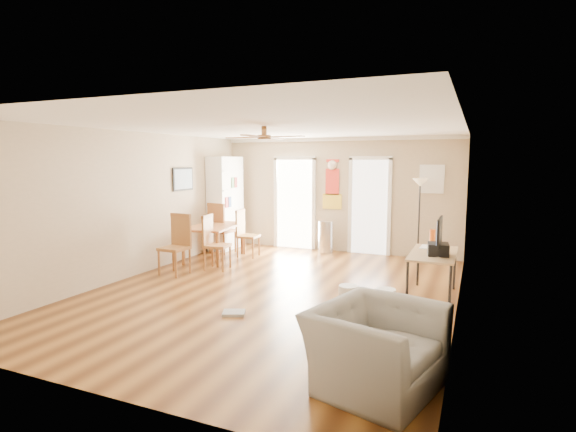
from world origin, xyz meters
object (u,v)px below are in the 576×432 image
at_px(bookshelf, 225,203).
at_px(wastebasket_b, 386,300).
at_px(dining_chair_right_a, 248,234).
at_px(wastebasket_a, 348,296).
at_px(dining_chair_far, 223,228).
at_px(torchiere_lamp, 419,220).
at_px(armchair, 376,348).
at_px(dining_chair_right_b, 217,243).
at_px(trash_can, 326,237).
at_px(printer, 438,249).
at_px(dining_chair_near, 174,245).
at_px(computer_desk, 432,275).
at_px(dining_table, 214,242).

bearing_deg(bookshelf, wastebasket_b, -27.31).
distance_m(dining_chair_right_a, wastebasket_a, 3.83).
bearing_deg(dining_chair_far, wastebasket_a, 152.71).
distance_m(torchiere_lamp, armchair, 5.55).
bearing_deg(dining_chair_right_b, armchair, -139.70).
xyz_separation_m(bookshelf, trash_can, (2.34, 0.46, -0.72)).
distance_m(dining_chair_far, printer, 5.12).
xyz_separation_m(dining_chair_right_b, wastebasket_b, (3.44, -1.13, -0.37)).
distance_m(bookshelf, wastebasket_a, 4.97).
bearing_deg(torchiere_lamp, armchair, -86.97).
xyz_separation_m(dining_chair_right_b, armchair, (3.75, -3.27, -0.15)).
height_order(trash_can, torchiere_lamp, torchiere_lamp).
xyz_separation_m(dining_chair_right_a, dining_chair_right_b, (0.00, -1.26, 0.02)).
bearing_deg(torchiere_lamp, printer, -77.42).
distance_m(torchiere_lamp, wastebasket_a, 3.56).
relative_size(printer, wastebasket_b, 1.10).
bearing_deg(dining_chair_near, wastebasket_a, -6.10).
xyz_separation_m(dining_chair_right_b, computer_desk, (3.97, -0.25, -0.17)).
relative_size(dining_chair_far, trash_can, 1.57).
xyz_separation_m(bookshelf, wastebasket_a, (3.83, -3.03, -0.93)).
height_order(dining_chair_far, wastebasket_a, dining_chair_far).
bearing_deg(armchair, dining_chair_right_a, 55.46).
bearing_deg(printer, dining_chair_far, 151.75).
relative_size(dining_chair_far, wastebasket_a, 3.55).
height_order(dining_chair_right_b, dining_chair_far, dining_chair_far).
distance_m(dining_chair_right_b, printer, 4.08).
height_order(dining_chair_right_b, printer, dining_chair_right_b).
relative_size(dining_chair_right_a, dining_chair_far, 0.89).
xyz_separation_m(wastebasket_a, wastebasket_b, (0.52, 0.06, -0.00)).
bearing_deg(computer_desk, wastebasket_a, -138.27).
height_order(dining_table, armchair, armchair).
xyz_separation_m(torchiere_lamp, wastebasket_a, (-0.54, -3.45, -0.70)).
xyz_separation_m(dining_chair_right_b, wastebasket_a, (2.92, -1.19, -0.36)).
bearing_deg(dining_chair_right_b, printer, -104.26).
height_order(dining_chair_near, dining_chair_far, dining_chair_far).
relative_size(dining_table, dining_chair_far, 1.28).
distance_m(dining_chair_right_a, computer_desk, 4.25).
relative_size(dining_chair_near, torchiere_lamp, 0.64).
bearing_deg(dining_chair_right_a, computer_desk, -115.32).
distance_m(dining_chair_near, armchair, 5.03).
distance_m(computer_desk, wastebasket_b, 1.05).
bearing_deg(wastebasket_b, printer, 49.91).
bearing_deg(dining_chair_near, dining_table, 94.01).
distance_m(bookshelf, dining_chair_far, 0.70).
xyz_separation_m(dining_chair_far, wastebasket_b, (4.18, -2.53, -0.41)).
bearing_deg(dining_table, printer, -14.16).
bearing_deg(wastebasket_b, bookshelf, 145.71).
relative_size(bookshelf, wastebasket_b, 6.98).
bearing_deg(wastebasket_b, armchair, -81.72).
xyz_separation_m(dining_chair_near, torchiere_lamp, (3.99, 2.88, 0.31)).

